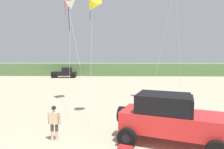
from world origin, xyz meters
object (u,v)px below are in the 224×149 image
distant_pickup (65,73)px  kite_white_parafoil (92,5)px  kite_red_delta (70,3)px  jeep (169,118)px  person_watching (54,121)px

distant_pickup → kite_white_parafoil: size_ratio=0.59×
kite_red_delta → kite_white_parafoil: 5.27m
jeep → distant_pickup: 31.38m
jeep → distant_pickup: bearing=113.6°
person_watching → kite_white_parafoil: kite_white_parafoil is taller
kite_red_delta → kite_white_parafoil: (2.45, -4.46, -1.35)m
person_watching → kite_white_parafoil: 7.46m
person_watching → kite_red_delta: bearing=97.6°
jeep → distant_pickup: jeep is taller
distant_pickup → kite_red_delta: (6.17, -20.31, 7.63)m
person_watching → kite_white_parafoil: (1.36, 3.79, 6.27)m
kite_red_delta → jeep: bearing=-52.8°
distant_pickup → kite_white_parafoil: (8.62, -24.78, 6.27)m
kite_red_delta → kite_white_parafoil: kite_red_delta is taller
jeep → person_watching: bearing=178.1°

